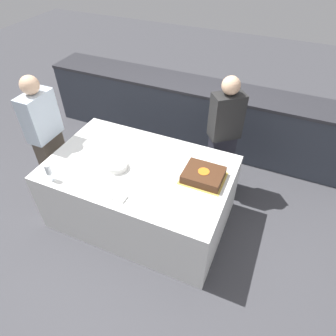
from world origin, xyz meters
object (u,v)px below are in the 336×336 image
person_cutting_cake (223,137)px  wine_glass (48,170)px  cake (203,175)px  plate_stack (117,166)px  person_seated_left (47,138)px

person_cutting_cake → wine_glass: bearing=5.6°
cake → wine_glass: size_ratio=2.22×
plate_stack → person_cutting_cake: bearing=47.3°
cake → person_cutting_cake: person_cutting_cake is taller
wine_glass → person_seated_left: (-0.48, 0.51, -0.10)m
cake → wine_glass: 1.47m
plate_stack → person_seated_left: size_ratio=0.14×
wine_glass → person_cutting_cake: (1.34, 1.32, -0.10)m
cake → plate_stack: cake is taller
person_seated_left → plate_stack: bearing=-96.1°
cake → person_cutting_cake: size_ratio=0.28×
plate_stack → person_seated_left: 0.98m
cake → person_cutting_cake: (0.00, 0.71, -0.02)m
wine_glass → person_cutting_cake: size_ratio=0.12×
cake → plate_stack: (-0.85, -0.20, -0.01)m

